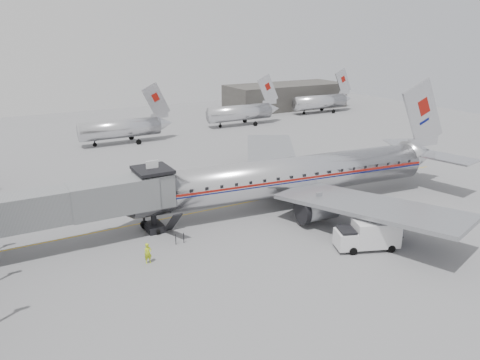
% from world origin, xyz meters
% --- Properties ---
extents(ground, '(160.00, 160.00, 0.00)m').
position_xyz_m(ground, '(0.00, 0.00, 0.00)').
color(ground, slate).
rests_on(ground, ground).
extents(hangar, '(30.00, 12.00, 6.00)m').
position_xyz_m(hangar, '(45.00, 60.00, 3.00)').
color(hangar, '#383533').
rests_on(hangar, ground).
extents(apron_line, '(60.00, 0.15, 0.01)m').
position_xyz_m(apron_line, '(3.00, 6.00, 0.01)').
color(apron_line, gold).
rests_on(apron_line, ground).
extents(jet_bridge, '(21.00, 6.20, 7.10)m').
position_xyz_m(jet_bridge, '(-16.66, 3.67, 4.18)').
color(jet_bridge, '#5D6062').
rests_on(jet_bridge, ground).
extents(distant_aircraft_near, '(16.39, 3.20, 10.26)m').
position_xyz_m(distant_aircraft_near, '(-1.79, 42.00, 2.73)').
color(distant_aircraft_near, silver).
rests_on(distant_aircraft_near, ground).
extents(distant_aircraft_mid, '(16.39, 3.20, 10.26)m').
position_xyz_m(distant_aircraft_mid, '(24.21, 46.00, 2.73)').
color(distant_aircraft_mid, silver).
rests_on(distant_aircraft_mid, ground).
extents(distant_aircraft_far, '(16.39, 3.20, 10.26)m').
position_xyz_m(distant_aircraft_far, '(48.21, 50.00, 2.73)').
color(distant_aircraft_far, silver).
rests_on(distant_aircraft_far, ground).
extents(airliner, '(43.10, 39.77, 13.64)m').
position_xyz_m(airliner, '(6.86, 2.91, 3.43)').
color(airliner, silver).
rests_on(airliner, ground).
extents(service_van, '(6.10, 4.09, 2.68)m').
position_xyz_m(service_van, '(6.36, -9.70, 1.41)').
color(service_van, silver).
rests_on(service_van, ground).
extents(baggage_cart_navy, '(2.87, 2.55, 1.87)m').
position_xyz_m(baggage_cart_navy, '(9.34, -9.55, 1.00)').
color(baggage_cart_navy, black).
rests_on(baggage_cart_navy, ground).
extents(baggage_cart_white, '(2.53, 2.23, 1.65)m').
position_xyz_m(baggage_cart_white, '(8.00, 2.00, 0.88)').
color(baggage_cart_white, silver).
rests_on(baggage_cart_white, ground).
extents(ramp_worker, '(0.67, 0.45, 1.81)m').
position_xyz_m(ramp_worker, '(-12.00, -2.62, 0.91)').
color(ramp_worker, '#B7D318').
rests_on(ramp_worker, ground).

